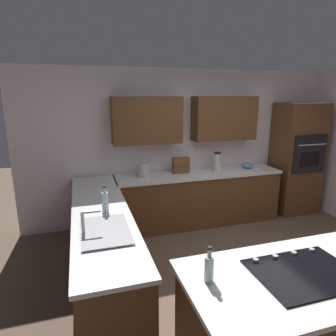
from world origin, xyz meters
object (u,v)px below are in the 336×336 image
object	(u,v)px
sink_unit	(104,230)
mixing_bowl	(247,165)
wall_oven	(297,159)
spice_rack	(181,165)
cooktop	(304,272)
blender	(217,163)
oil_bottle	(209,268)
dish_soap_bottle	(105,202)
kettle	(143,170)

from	to	relation	value
sink_unit	mixing_bowl	distance (m)	3.23
wall_oven	spice_rack	bearing A→B (deg)	-2.14
cooktop	blender	world-z (taller)	blender
blender	mixing_bowl	distance (m)	0.61
blender	spice_rack	world-z (taller)	blender
cooktop	mixing_bowl	distance (m)	3.20
wall_oven	sink_unit	xyz separation A→B (m)	(3.68, 1.75, -0.10)
spice_rack	oil_bottle	size ratio (longest dim) A/B	1.06
mixing_bowl	dish_soap_bottle	xyz separation A→B (m)	(2.62, 1.32, 0.07)
spice_rack	dish_soap_bottle	distance (m)	1.93
cooktop	blender	size ratio (longest dim) A/B	2.35
wall_oven	oil_bottle	xyz separation A→B (m)	(3.04, 2.75, -0.02)
kettle	dish_soap_bottle	xyz separation A→B (m)	(0.72, 1.32, 0.02)
kettle	mixing_bowl	bearing A→B (deg)	180.00
blender	kettle	size ratio (longest dim) A/B	1.48
kettle	oil_bottle	xyz separation A→B (m)	(0.14, 2.80, -0.00)
mixing_bowl	oil_bottle	bearing A→B (deg)	53.98
wall_oven	mixing_bowl	size ratio (longest dim) A/B	10.25
wall_oven	spice_rack	world-z (taller)	wall_oven
oil_bottle	spice_rack	bearing A→B (deg)	-105.50
kettle	dish_soap_bottle	size ratio (longest dim) A/B	0.69
blender	kettle	world-z (taller)	blender
spice_rack	oil_bottle	xyz separation A→B (m)	(0.79, 2.83, -0.03)
kettle	cooktop	bearing A→B (deg)	101.37
spice_rack	blender	bearing A→B (deg)	177.24
mixing_bowl	blender	bearing A→B (deg)	0.00
sink_unit	blender	distance (m)	2.75
blender	spice_rack	xyz separation A→B (m)	(0.65, -0.03, -0.01)
wall_oven	blender	xyz separation A→B (m)	(1.60, -0.05, 0.02)
wall_oven	cooktop	distance (m)	3.68
dish_soap_bottle	oil_bottle	distance (m)	1.59
wall_oven	cooktop	size ratio (longest dim) A/B	2.68
dish_soap_bottle	oil_bottle	world-z (taller)	dish_soap_bottle
blender	wall_oven	bearing A→B (deg)	178.11
blender	dish_soap_bottle	distance (m)	2.41
cooktop	blender	distance (m)	3.01
wall_oven	sink_unit	world-z (taller)	wall_oven
blender	mixing_bowl	xyz separation A→B (m)	(-0.60, 0.00, -0.08)
cooktop	sink_unit	bearing A→B (deg)	-39.26
blender	spice_rack	size ratio (longest dim) A/B	1.14
cooktop	blender	xyz separation A→B (m)	(-0.71, -2.92, 0.13)
wall_oven	cooktop	world-z (taller)	wall_oven
wall_oven	dish_soap_bottle	xyz separation A→B (m)	(3.62, 1.27, 0.01)
mixing_bowl	sink_unit	bearing A→B (deg)	33.94
mixing_bowl	kettle	size ratio (longest dim) A/B	0.91
blender	oil_bottle	size ratio (longest dim) A/B	1.20
wall_oven	sink_unit	distance (m)	4.07
wall_oven	kettle	size ratio (longest dim) A/B	9.33
wall_oven	sink_unit	bearing A→B (deg)	25.44
wall_oven	mixing_bowl	distance (m)	1.00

